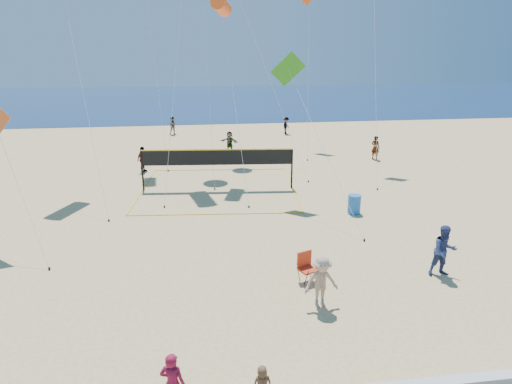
{
  "coord_description": "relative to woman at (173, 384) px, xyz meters",
  "views": [
    {
      "loc": [
        -1.93,
        -10.72,
        7.66
      ],
      "look_at": [
        -0.12,
        2.0,
        3.59
      ],
      "focal_mm": 32.0,
      "sensor_mm": 36.0,
      "label": 1
    }
  ],
  "objects": [
    {
      "name": "kite_2",
      "position": [
        2.61,
        19.73,
        9.18
      ],
      "size": [
        1.44,
        7.72,
        10.51
      ],
      "rotation": [
        0.0,
        0.0,
        -0.28
      ],
      "color": "#FF581A",
      "rests_on": "ground"
    },
    {
      "name": "far_person_2",
      "position": [
        13.6,
        22.22,
        0.09
      ],
      "size": [
        0.72,
        0.73,
        1.7
      ],
      "primitive_type": "imported",
      "rotation": [
        0.0,
        0.0,
        2.31
      ],
      "color": "gray",
      "rests_on": "ground"
    },
    {
      "name": "bystander_b",
      "position": [
        4.36,
        3.77,
        0.07
      ],
      "size": [
        1.15,
        0.75,
        1.67
      ],
      "primitive_type": "imported",
      "rotation": [
        0.0,
        0.0,
        0.12
      ],
      "color": "tan",
      "rests_on": "ground"
    },
    {
      "name": "kite_4",
      "position": [
        5.63,
        14.54,
        5.57
      ],
      "size": [
        2.9,
        6.78,
        7.52
      ],
      "rotation": [
        0.0,
        0.0,
        -0.09
      ],
      "color": "#308D1B",
      "rests_on": "ground"
    },
    {
      "name": "ground",
      "position": [
        2.57,
        2.47,
        -0.76
      ],
      "size": [
        120.0,
        120.0,
        0.0
      ],
      "primitive_type": "plane",
      "color": "#D8B87A",
      "rests_on": "ground"
    },
    {
      "name": "ocean",
      "position": [
        2.57,
        64.47,
        -0.75
      ],
      "size": [
        140.0,
        50.0,
        0.03
      ],
      "primitive_type": "cube",
      "color": "navy",
      "rests_on": "ground"
    },
    {
      "name": "woman",
      "position": [
        0.0,
        0.0,
        0.0
      ],
      "size": [
        0.64,
        0.51,
        1.53
      ],
      "primitive_type": "imported",
      "rotation": [
        0.0,
        0.0,
        2.85
      ],
      "color": "maroon",
      "rests_on": "ground"
    },
    {
      "name": "far_person_3",
      "position": [
        -1.03,
        34.14,
        0.05
      ],
      "size": [
        0.81,
        0.64,
        1.64
      ],
      "primitive_type": "imported",
      "rotation": [
        0.0,
        0.0,
        0.03
      ],
      "color": "gray",
      "rests_on": "ground"
    },
    {
      "name": "toddler",
      "position": [
        1.86,
        -0.57,
        0.26
      ],
      "size": [
        0.45,
        0.33,
        0.85
      ],
      "primitive_type": "imported",
      "rotation": [
        0.0,
        0.0,
        3.29
      ],
      "color": "brown",
      "rests_on": "seawall"
    },
    {
      "name": "far_person_1",
      "position": [
        3.46,
        25.93,
        0.05
      ],
      "size": [
        1.53,
        1.18,
        1.62
      ],
      "primitive_type": "imported",
      "rotation": [
        0.0,
        0.0,
        -0.54
      ],
      "color": "gray",
      "rests_on": "ground"
    },
    {
      "name": "camp_chair",
      "position": [
        4.31,
        5.41,
        -0.17
      ],
      "size": [
        0.72,
        0.83,
        1.17
      ],
      "rotation": [
        0.0,
        0.0,
        0.39
      ],
      "color": "red",
      "rests_on": "ground"
    },
    {
      "name": "trash_barrel",
      "position": [
        8.26,
        11.65,
        -0.31
      ],
      "size": [
        0.66,
        0.66,
        0.91
      ],
      "primitive_type": "cylinder",
      "rotation": [
        0.0,
        0.0,
        0.08
      ],
      "color": "blue",
      "rests_on": "ground"
    },
    {
      "name": "far_person_0",
      "position": [
        -2.57,
        21.04,
        0.06
      ],
      "size": [
        0.84,
        1.03,
        1.64
      ],
      "primitive_type": "imported",
      "rotation": [
        0.0,
        0.0,
        1.02
      ],
      "color": "gray",
      "rests_on": "ground"
    },
    {
      "name": "kite_9",
      "position": [
        10.06,
        28.84,
        10.19
      ],
      "size": [
        2.29,
        7.2,
        12.52
      ],
      "rotation": [
        0.0,
        0.0,
        -0.25
      ],
      "color": "#FF581A",
      "rests_on": "ground"
    },
    {
      "name": "bystander_a",
      "position": [
        9.15,
        5.15,
        0.16
      ],
      "size": [
        0.92,
        0.73,
        1.85
      ],
      "primitive_type": "imported",
      "rotation": [
        0.0,
        0.0,
        -0.04
      ],
      "color": "navy",
      "rests_on": "ground"
    },
    {
      "name": "far_person_4",
      "position": [
        9.34,
        32.99,
        0.01
      ],
      "size": [
        1.04,
        1.16,
        1.56
      ],
      "primitive_type": "imported",
      "rotation": [
        0.0,
        0.0,
        0.99
      ],
      "color": "gray",
      "rests_on": "ground"
    },
    {
      "name": "volleyball_net",
      "position": [
        1.99,
        16.6,
        0.8
      ],
      "size": [
        9.33,
        9.2,
        2.3
      ],
      "rotation": [
        0.0,
        0.0,
        -0.09
      ],
      "color": "black",
      "rests_on": "ground"
    }
  ]
}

